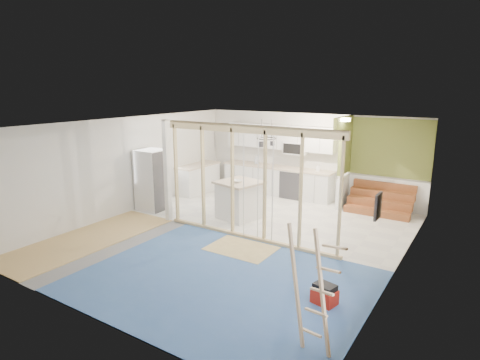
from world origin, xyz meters
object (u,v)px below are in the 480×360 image
Objects in this scene: toolbox at (325,295)px; fridge at (152,180)px; ladder at (312,290)px; island at (239,200)px.

fridge is at bearing 173.32° from toolbox.
ladder is at bearing -29.75° from fridge.
ladder is (6.12, -3.34, -0.01)m from fridge.
toolbox is (3.44, -2.85, -0.33)m from island.
fridge reaches higher than ladder.
toolbox is 0.26× the size of ladder.
fridge reaches higher than island.
ladder is at bearing -64.59° from toolbox.
island is 5.43m from ladder.
fridge is 6.32m from toolbox.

